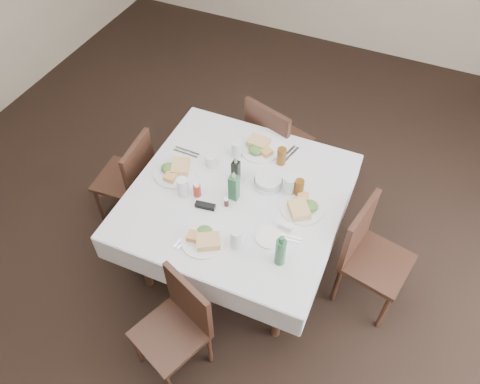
{
  "coord_description": "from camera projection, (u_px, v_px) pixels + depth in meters",
  "views": [
    {
      "loc": [
        0.97,
        -1.85,
        3.24
      ],
      "look_at": [
        0.11,
        0.08,
        0.8
      ],
      "focal_mm": 35.0,
      "sensor_mm": 36.0,
      "label": 1
    }
  ],
  "objects": [
    {
      "name": "cutlery_e",
      "position": [
        288.0,
        238.0,
        3.01
      ],
      "size": [
        0.19,
        0.06,
        0.01
      ],
      "color": "silver",
      "rests_on": "dining_table"
    },
    {
      "name": "chair_east",
      "position": [
        368.0,
        251.0,
        3.25
      ],
      "size": [
        0.5,
        0.5,
        0.9
      ],
      "color": "#311913",
      "rests_on": "ground"
    },
    {
      "name": "side_plate_a",
      "position": [
        217.0,
        150.0,
        3.54
      ],
      "size": [
        0.16,
        0.16,
        0.01
      ],
      "color": "white",
      "rests_on": "dining_table"
    },
    {
      "name": "meal_east",
      "position": [
        303.0,
        207.0,
        3.15
      ],
      "size": [
        0.3,
        0.3,
        0.07
      ],
      "color": "white",
      "rests_on": "dining_table"
    },
    {
      "name": "green_bottle",
      "position": [
        280.0,
        251.0,
        2.81
      ],
      "size": [
        0.07,
        0.07,
        0.25
      ],
      "color": "#255F38",
      "rests_on": "dining_table"
    },
    {
      "name": "salt_shaker",
      "position": [
        230.0,
        193.0,
        3.22
      ],
      "size": [
        0.03,
        0.03,
        0.07
      ],
      "color": "white",
      "rests_on": "dining_table"
    },
    {
      "name": "chair_north",
      "position": [
        274.0,
        140.0,
        3.96
      ],
      "size": [
        0.55,
        0.55,
        0.93
      ],
      "color": "#311913",
      "rests_on": "ground"
    },
    {
      "name": "water_n",
      "position": [
        236.0,
        150.0,
        3.45
      ],
      "size": [
        0.07,
        0.07,
        0.14
      ],
      "color": "silver",
      "rests_on": "dining_table"
    },
    {
      "name": "ketchup_bottle",
      "position": [
        197.0,
        190.0,
        3.21
      ],
      "size": [
        0.05,
        0.05,
        0.12
      ],
      "color": "#B12F1E",
      "rests_on": "dining_table"
    },
    {
      "name": "sugar_caddy",
      "position": [
        285.0,
        226.0,
        3.05
      ],
      "size": [
        0.09,
        0.05,
        0.04
      ],
      "color": "white",
      "rests_on": "dining_table"
    },
    {
      "name": "iced_tea_b",
      "position": [
        299.0,
        188.0,
        3.21
      ],
      "size": [
        0.07,
        0.07,
        0.14
      ],
      "color": "brown",
      "rests_on": "dining_table"
    },
    {
      "name": "oil_cruet_dark",
      "position": [
        236.0,
        170.0,
        3.28
      ],
      "size": [
        0.05,
        0.05,
        0.22
      ],
      "color": "black",
      "rests_on": "dining_table"
    },
    {
      "name": "chair_south",
      "position": [
        179.0,
        321.0,
        2.94
      ],
      "size": [
        0.52,
        0.52,
        0.84
      ],
      "color": "#311913",
      "rests_on": "ground"
    },
    {
      "name": "meal_north",
      "position": [
        259.0,
        148.0,
        3.53
      ],
      "size": [
        0.3,
        0.3,
        0.06
      ],
      "color": "white",
      "rests_on": "dining_table"
    },
    {
      "name": "chair_west",
      "position": [
        131.0,
        175.0,
        3.75
      ],
      "size": [
        0.44,
        0.44,
        0.86
      ],
      "color": "#311913",
      "rests_on": "ground"
    },
    {
      "name": "iced_tea_a",
      "position": [
        281.0,
        156.0,
        3.41
      ],
      "size": [
        0.07,
        0.07,
        0.14
      ],
      "color": "brown",
      "rests_on": "dining_table"
    },
    {
      "name": "meal_west",
      "position": [
        175.0,
        171.0,
        3.37
      ],
      "size": [
        0.3,
        0.3,
        0.07
      ],
      "color": "white",
      "rests_on": "dining_table"
    },
    {
      "name": "water_w",
      "position": [
        183.0,
        187.0,
        3.21
      ],
      "size": [
        0.08,
        0.08,
        0.14
      ],
      "color": "silver",
      "rests_on": "dining_table"
    },
    {
      "name": "water_s",
      "position": [
        236.0,
        238.0,
        2.93
      ],
      "size": [
        0.08,
        0.08,
        0.15
      ],
      "color": "silver",
      "rests_on": "dining_table"
    },
    {
      "name": "cutlery_n",
      "position": [
        289.0,
        154.0,
        3.51
      ],
      "size": [
        0.1,
        0.21,
        0.01
      ],
      "color": "silver",
      "rests_on": "dining_table"
    },
    {
      "name": "pepper_shaker",
      "position": [
        226.0,
        202.0,
        3.17
      ],
      "size": [
        0.03,
        0.03,
        0.07
      ],
      "color": "#3B241A",
      "rests_on": "dining_table"
    },
    {
      "name": "side_plate_b",
      "position": [
        269.0,
        237.0,
        3.01
      ],
      "size": [
        0.18,
        0.18,
        0.01
      ],
      "color": "white",
      "rests_on": "dining_table"
    },
    {
      "name": "oil_cruet_green",
      "position": [
        234.0,
        187.0,
        3.16
      ],
      "size": [
        0.06,
        0.06,
        0.26
      ],
      "color": "#255F38",
      "rests_on": "dining_table"
    },
    {
      "name": "bread_basket",
      "position": [
        268.0,
        181.0,
        3.29
      ],
      "size": [
        0.21,
        0.21,
        0.07
      ],
      "color": "silver",
      "rests_on": "dining_table"
    },
    {
      "name": "water_e",
      "position": [
        289.0,
        185.0,
        3.21
      ],
      "size": [
        0.08,
        0.08,
        0.15
      ],
      "color": "silver",
      "rests_on": "dining_table"
    },
    {
      "name": "room_shell",
      "position": [
        216.0,
        85.0,
        2.52
      ],
      "size": [
        6.04,
        7.04,
        2.8
      ],
      "color": "beige",
      "rests_on": "ground"
    },
    {
      "name": "coffee_mug",
      "position": [
        212.0,
        161.0,
        3.41
      ],
      "size": [
        0.13,
        0.13,
        0.1
      ],
      "color": "white",
      "rests_on": "dining_table"
    },
    {
      "name": "cutlery_s",
      "position": [
        184.0,
        239.0,
        3.01
      ],
      "size": [
        0.07,
        0.18,
        0.01
      ],
      "color": "silver",
      "rests_on": "dining_table"
    },
    {
      "name": "cutlery_w",
      "position": [
        187.0,
        152.0,
        3.52
      ],
      "size": [
        0.21,
        0.05,
        0.01
      ],
      "color": "silver",
      "rests_on": "dining_table"
    },
    {
      "name": "dining_table",
      "position": [
        237.0,
        200.0,
        3.32
      ],
      "size": [
        1.48,
        1.48,
        0.76
      ],
      "color": "#311913",
      "rests_on": "ground"
    },
    {
      "name": "sunglasses",
      "position": [
        205.0,
        206.0,
        3.17
      ],
      "size": [
        0.14,
        0.07,
        0.03
      ],
      "color": "black",
      "rests_on": "dining_table"
    },
    {
      "name": "ground_plane",
      "position": [
        224.0,
        259.0,
        3.81
      ],
      "size": [
        7.0,
        7.0,
        0.0
      ],
      "primitive_type": "plane",
      "color": "black"
    },
    {
      "name": "meal_south",
      "position": [
        204.0,
        239.0,
        2.98
      ],
      "size": [
        0.29,
        0.29,
        0.06
      ],
      "color": "white",
      "rests_on": "dining_table"
    }
  ]
}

